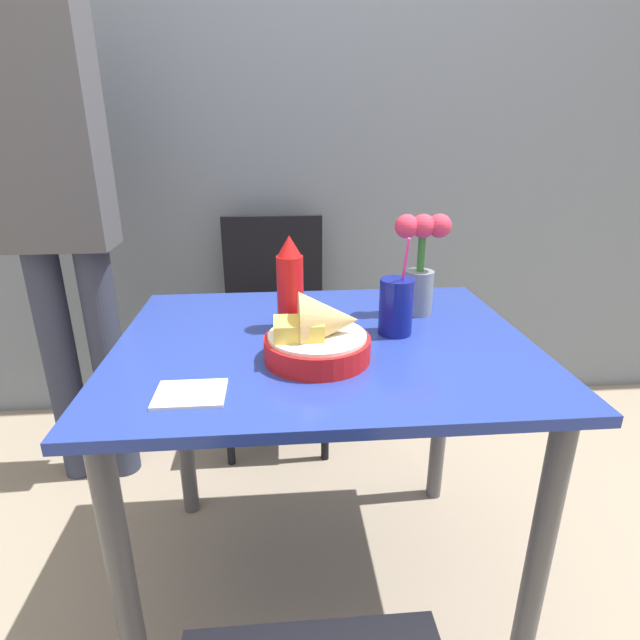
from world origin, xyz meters
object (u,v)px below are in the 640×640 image
ketchup_bottle (290,285)px  person_standing (54,193)px  chair_far_window (274,309)px  food_basket (321,336)px  flower_vase (421,260)px  drink_cup (396,308)px

ketchup_bottle → person_standing: 0.87m
chair_far_window → food_basket: bearing=-83.5°
ketchup_bottle → chair_far_window: bearing=93.7°
ketchup_bottle → person_standing: bearing=145.5°
person_standing → flower_vase: bearing=-21.2°
chair_far_window → person_standing: 0.87m
chair_far_window → flower_vase: size_ratio=3.38×
food_basket → ketchup_bottle: 0.20m
drink_cup → flower_vase: 0.18m
chair_far_window → drink_cup: size_ratio=3.73×
flower_vase → person_standing: 1.13m
ketchup_bottle → person_standing: (-0.71, 0.49, 0.17)m
chair_far_window → person_standing: bearing=-157.6°
chair_far_window → drink_cup: drink_cup is taller
drink_cup → person_standing: (-0.95, 0.54, 0.21)m
chair_far_window → ketchup_bottle: 0.83m
drink_cup → person_standing: bearing=150.5°
ketchup_bottle → drink_cup: size_ratio=0.97×
chair_far_window → drink_cup: bearing=-70.0°
food_basket → drink_cup: (0.19, 0.13, 0.01)m
flower_vase → ketchup_bottle: bearing=-166.4°
chair_far_window → person_standing: (-0.66, -0.27, 0.49)m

